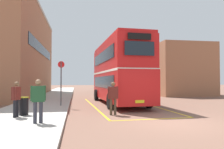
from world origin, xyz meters
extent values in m
plane|color=brown|center=(0.00, 14.40, 0.00)|extent=(135.60, 135.60, 0.00)
cube|color=#B2ADA3|center=(-6.50, 16.80, 0.07)|extent=(4.00, 57.60, 0.14)
cube|color=#9E6647|center=(-10.77, 18.04, 4.99)|extent=(5.35, 20.10, 9.98)
cube|color=#232D38|center=(-8.07, 18.04, 5.49)|extent=(0.06, 15.28, 1.10)
cube|color=#A89E8E|center=(-10.77, 18.04, 10.16)|extent=(5.47, 20.22, 0.36)
cube|color=#9E6647|center=(8.76, 21.04, 3.13)|extent=(6.51, 15.68, 6.26)
cube|color=#19232D|center=(5.47, 21.04, 3.44)|extent=(0.06, 11.91, 1.10)
cylinder|color=black|center=(-2.23, 10.78, 0.50)|extent=(0.33, 1.01, 1.00)
cylinder|color=black|center=(0.34, 10.91, 0.50)|extent=(0.33, 1.01, 1.00)
cylinder|color=black|center=(-1.93, 4.68, 0.50)|extent=(0.33, 1.01, 1.00)
cylinder|color=black|center=(0.64, 4.81, 0.50)|extent=(0.33, 1.01, 1.00)
cube|color=red|center=(-0.80, 7.80, 1.40)|extent=(2.98, 9.96, 2.10)
cube|color=red|center=(-0.80, 7.80, 3.50)|extent=(2.97, 9.77, 2.10)
cube|color=red|center=(-0.80, 7.80, 4.65)|extent=(2.87, 9.66, 0.20)
cube|color=white|center=(-0.80, 7.80, 2.45)|extent=(3.01, 9.87, 0.14)
cube|color=#19232D|center=(-2.06, 7.74, 1.70)|extent=(0.43, 8.07, 0.84)
cube|color=#19232D|center=(-2.06, 7.74, 3.60)|extent=(0.43, 8.07, 0.84)
cube|color=#19232D|center=(0.47, 7.86, 1.70)|extent=(0.43, 8.07, 0.84)
cube|color=#19232D|center=(0.47, 7.86, 3.60)|extent=(0.43, 8.07, 0.84)
cube|color=#19232D|center=(-0.55, 2.86, 3.60)|extent=(1.75, 0.13, 0.80)
cube|color=black|center=(-0.55, 2.86, 4.28)|extent=(1.37, 0.11, 0.36)
cube|color=#19232D|center=(-1.04, 12.74, 1.80)|extent=(2.00, 0.14, 1.00)
cube|color=yellow|center=(-0.55, 2.86, 0.63)|extent=(0.52, 0.06, 0.16)
cylinder|color=black|center=(1.10, 29.75, 0.46)|extent=(0.35, 0.94, 0.92)
cylinder|color=black|center=(3.60, 29.50, 0.46)|extent=(0.35, 0.94, 0.92)
cylinder|color=black|center=(0.51, 23.92, 0.46)|extent=(0.35, 0.94, 0.92)
cylinder|color=black|center=(3.02, 23.67, 0.46)|extent=(0.35, 0.94, 0.92)
cube|color=navy|center=(2.06, 26.71, 1.60)|extent=(3.40, 9.95, 2.60)
cube|color=silver|center=(2.06, 26.71, 2.96)|extent=(3.22, 9.55, 0.12)
cube|color=#19232D|center=(0.83, 26.83, 1.95)|extent=(0.81, 7.77, 0.96)
cube|color=#19232D|center=(3.29, 26.59, 1.95)|extent=(0.81, 7.77, 0.96)
cube|color=#19232D|center=(2.55, 31.59, 1.90)|extent=(1.94, 0.23, 1.10)
cylinder|color=#473828|center=(-2.03, 2.40, 0.42)|extent=(0.14, 0.14, 0.84)
cylinder|color=#473828|center=(-2.25, 2.37, 0.42)|extent=(0.14, 0.14, 0.84)
cube|color=#591E19|center=(-2.14, 2.39, 1.16)|extent=(0.52, 0.30, 0.63)
cylinder|color=#591E19|center=(-1.90, 2.43, 1.19)|extent=(0.09, 0.09, 0.60)
cylinder|color=#591E19|center=(-2.38, 2.34, 1.19)|extent=(0.09, 0.09, 0.60)
sphere|color=brown|center=(-2.14, 2.37, 1.62)|extent=(0.23, 0.23, 0.23)
cylinder|color=black|center=(-6.70, 1.75, 0.53)|extent=(0.14, 0.14, 0.78)
cylinder|color=black|center=(-6.75, 1.55, 0.53)|extent=(0.14, 0.14, 0.78)
cube|color=#591E19|center=(-6.72, 1.65, 1.21)|extent=(0.33, 0.50, 0.59)
cylinder|color=#591E19|center=(-6.67, 1.87, 1.24)|extent=(0.09, 0.09, 0.56)
cylinder|color=#591E19|center=(-6.78, 1.43, 1.24)|extent=(0.09, 0.09, 0.56)
sphere|color=brown|center=(-6.70, 1.64, 1.64)|extent=(0.21, 0.21, 0.21)
cylinder|color=#2D2D38|center=(-5.60, 0.03, 0.55)|extent=(0.14, 0.14, 0.82)
cylinder|color=#2D2D38|center=(-5.39, 0.06, 0.55)|extent=(0.14, 0.14, 0.82)
cube|color=#1E4728|center=(-5.50, 0.04, 1.27)|extent=(0.51, 0.30, 0.62)
cylinder|color=#1E4728|center=(-5.73, 0.00, 1.30)|extent=(0.09, 0.09, 0.59)
cylinder|color=#1E4728|center=(-5.26, 0.09, 1.30)|extent=(0.09, 0.09, 0.59)
sphere|color=#8C6647|center=(-5.50, 0.06, 1.72)|extent=(0.22, 0.22, 0.22)
cylinder|color=black|center=(-6.52, 2.22, 0.55)|extent=(0.43, 0.43, 0.83)
cylinder|color=olive|center=(-6.52, 2.22, 0.99)|extent=(0.45, 0.45, 0.04)
cylinder|color=#4C4C51|center=(-5.04, 6.03, 1.60)|extent=(0.08, 0.08, 2.92)
cylinder|color=red|center=(-5.04, 6.03, 2.88)|extent=(0.44, 0.03, 0.44)
cube|color=gold|center=(-2.84, 6.71, 0.00)|extent=(0.71, 11.84, 0.01)
cube|color=gold|center=(1.25, 6.91, 0.00)|extent=(0.71, 11.84, 0.01)
cube|color=gold|center=(-0.50, 0.89, 0.00)|extent=(4.22, 0.33, 0.01)
camera|label=1|loc=(-4.05, -8.66, 1.78)|focal=34.42mm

